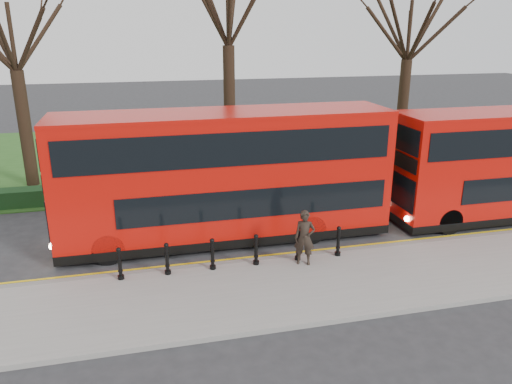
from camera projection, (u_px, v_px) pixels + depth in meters
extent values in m
plane|color=#28282B|center=(229.00, 253.00, 17.41)|extent=(120.00, 120.00, 0.00)
cube|color=gray|center=(247.00, 293.00, 14.62)|extent=(60.00, 4.00, 0.15)
cube|color=slate|center=(234.00, 264.00, 16.46)|extent=(60.00, 0.25, 0.16)
cube|color=#254F1A|center=(184.00, 153.00, 31.23)|extent=(60.00, 18.00, 0.06)
cube|color=black|center=(202.00, 185.00, 23.55)|extent=(60.00, 0.90, 0.80)
cube|color=yellow|center=(232.00, 262.00, 16.76)|extent=(60.00, 0.10, 0.01)
cube|color=yellow|center=(231.00, 259.00, 16.94)|extent=(60.00, 0.10, 0.01)
cylinder|color=black|center=(25.00, 130.00, 23.96)|extent=(0.60, 0.60, 5.61)
cylinder|color=black|center=(230.00, 111.00, 26.04)|extent=(0.60, 0.60, 6.64)
cylinder|color=black|center=(402.00, 112.00, 28.41)|extent=(0.60, 0.60, 5.80)
cylinder|color=black|center=(120.00, 264.00, 15.15)|extent=(0.15, 0.15, 1.00)
cylinder|color=black|center=(167.00, 259.00, 15.47)|extent=(0.15, 0.15, 1.00)
cylinder|color=black|center=(212.00, 255.00, 15.79)|extent=(0.15, 0.15, 1.00)
cylinder|color=black|center=(256.00, 250.00, 16.11)|extent=(0.15, 0.15, 1.00)
cylinder|color=black|center=(298.00, 246.00, 16.43)|extent=(0.15, 0.15, 1.00)
cylinder|color=black|center=(338.00, 242.00, 16.74)|extent=(0.15, 0.15, 1.00)
cube|color=#B70E08|center=(225.00, 172.00, 17.87)|extent=(11.80, 2.68, 4.34)
cube|color=black|center=(227.00, 230.00, 18.57)|extent=(11.82, 2.70, 0.32)
cube|color=black|center=(258.00, 203.00, 17.06)|extent=(9.44, 0.04, 1.02)
cube|color=black|center=(232.00, 150.00, 16.26)|extent=(11.16, 0.04, 1.13)
cube|color=black|center=(48.00, 174.00, 16.43)|extent=(0.06, 2.36, 0.59)
cylinder|color=black|center=(108.00, 249.00, 16.47)|extent=(1.07, 0.32, 1.07)
cylinder|color=black|center=(111.00, 223.00, 18.65)|extent=(1.07, 0.32, 1.07)
cylinder|color=black|center=(311.00, 229.00, 18.06)|extent=(1.07, 0.32, 1.07)
cylinder|color=black|center=(291.00, 208.00, 20.24)|extent=(1.07, 0.32, 1.07)
cube|color=black|center=(401.00, 160.00, 18.88)|extent=(0.06, 2.20, 0.55)
cylinder|color=black|center=(449.00, 221.00, 18.92)|extent=(1.00, 0.30, 1.00)
cylinder|color=black|center=(418.00, 202.00, 20.95)|extent=(1.00, 0.30, 1.00)
imported|color=black|center=(305.00, 238.00, 16.03)|extent=(0.78, 0.66, 1.82)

